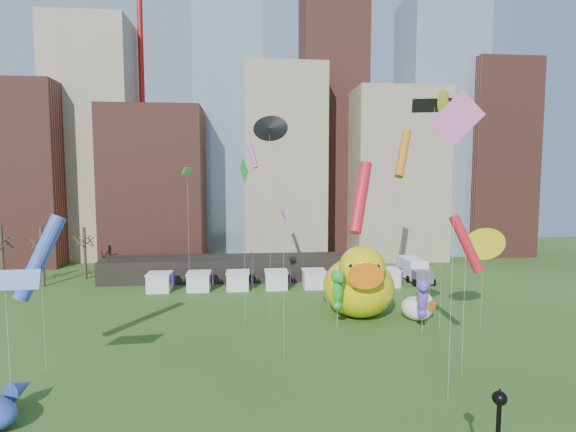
{
  "coord_description": "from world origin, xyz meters",
  "views": [
    {
      "loc": [
        -2.54,
        -19.73,
        14.46
      ],
      "look_at": [
        0.02,
        8.28,
        12.0
      ],
      "focal_mm": 27.0,
      "sensor_mm": 36.0,
      "label": 1
    }
  ],
  "objects": [
    {
      "name": "skyline",
      "position": [
        2.25,
        61.06,
        21.44
      ],
      "size": [
        101.0,
        23.0,
        68.0
      ],
      "color": "brown",
      "rests_on": "ground"
    },
    {
      "name": "crane_right",
      "position": [
        30.89,
        64.0,
        46.9
      ],
      "size": [
        23.0,
        1.0,
        76.0
      ],
      "color": "red",
      "rests_on": "ground"
    },
    {
      "name": "pavilion",
      "position": [
        -4.0,
        42.0,
        1.6
      ],
      "size": [
        38.0,
        6.0,
        3.2
      ],
      "primitive_type": "cube",
      "color": "black",
      "rests_on": "ground"
    },
    {
      "name": "vendor_tents",
      "position": [
        1.02,
        36.0,
        1.11
      ],
      "size": [
        33.24,
        2.8,
        2.4
      ],
      "color": "white",
      "rests_on": "ground"
    },
    {
      "name": "bare_trees",
      "position": [
        -30.17,
        40.54,
        4.01
      ],
      "size": [
        8.44,
        6.44,
        8.5
      ],
      "color": "#382B21",
      "rests_on": "ground"
    },
    {
      "name": "big_duck",
      "position": [
        8.86,
        23.6,
        3.61
      ],
      "size": [
        8.54,
        10.7,
        7.86
      ],
      "rotation": [
        0.0,
        0.0,
        -0.13
      ],
      "color": "yellow",
      "rests_on": "ground"
    },
    {
      "name": "small_duck",
      "position": [
        14.57,
        21.96,
        1.38
      ],
      "size": [
        3.97,
        4.32,
        3.01
      ],
      "rotation": [
        0.0,
        0.0,
        0.42
      ],
      "color": "white",
      "rests_on": "ground"
    },
    {
      "name": "seahorse_green",
      "position": [
        5.85,
        20.02,
        4.2
      ],
      "size": [
        1.35,
        1.68,
        5.83
      ],
      "rotation": [
        0.0,
        0.0,
        0.03
      ],
      "color": "silver",
      "rests_on": "ground"
    },
    {
      "name": "seahorse_purple",
      "position": [
        13.59,
        18.38,
        3.64
      ],
      "size": [
        1.62,
        1.81,
        5.18
      ],
      "rotation": [
        0.0,
        0.0,
        -0.38
      ],
      "color": "silver",
      "rests_on": "ground"
    },
    {
      "name": "box_truck",
      "position": [
        20.77,
        38.98,
        1.55
      ],
      "size": [
        3.14,
        7.22,
        3.03
      ],
      "rotation": [
        0.0,
        0.0,
        0.04
      ],
      "color": "white",
      "rests_on": "ground"
    },
    {
      "name": "kite_0",
      "position": [
        13.08,
        9.87,
        9.77
      ],
      "size": [
        2.57,
        1.62,
        11.89
      ],
      "color": "silver",
      "rests_on": "ground"
    },
    {
      "name": "kite_1",
      "position": [
        10.22,
        6.07,
        17.87
      ],
      "size": [
        3.47,
        0.33,
        19.84
      ],
      "color": "silver",
      "rests_on": "ground"
    },
    {
      "name": "kite_2",
      "position": [
        14.78,
        19.81,
        21.12
      ],
      "size": [
        4.1,
        1.44,
        21.83
      ],
      "color": "silver",
      "rests_on": "ground"
    },
    {
      "name": "kite_3",
      "position": [
        -2.96,
        22.8,
        14.98
      ],
      "size": [
        0.86,
        2.43,
        16.56
      ],
      "color": "silver",
      "rests_on": "ground"
    },
    {
      "name": "kite_4",
      "position": [
        15.51,
        18.92,
        21.08
      ],
      "size": [
        2.15,
        2.42,
        22.54
      ],
      "color": "silver",
      "rests_on": "ground"
    },
    {
      "name": "kite_5",
      "position": [
        -17.79,
        13.12,
        8.69
      ],
      "size": [
        3.78,
        2.75,
        11.86
      ],
      "color": "silver",
      "rests_on": "ground"
    },
    {
      "name": "kite_6",
      "position": [
        15.56,
        29.95,
        17.37
      ],
      "size": [
        2.96,
        3.3,
        20.31
      ],
      "color": "silver",
      "rests_on": "ground"
    },
    {
      "name": "kite_7",
      "position": [
        0.16,
        13.53,
        11.54
      ],
      "size": [
        0.37,
        2.03,
        11.96
      ],
      "color": "silver",
      "rests_on": "ground"
    },
    {
      "name": "kite_8",
      "position": [
        8.98,
        24.0,
        12.5
      ],
      "size": [
        3.51,
        4.4,
        16.27
      ],
      "color": "silver",
      "rests_on": "ground"
    },
    {
      "name": "kite_9",
      "position": [
        -2.07,
        32.73,
        17.28
      ],
      "size": [
        1.7,
        1.94,
        19.02
      ],
      "color": "silver",
      "rests_on": "ground"
    },
    {
      "name": "kite_10",
      "position": [
        -0.42,
        23.29,
        19.32
      ],
      "size": [
        2.37,
        1.39,
        20.6
      ],
      "color": "silver",
      "rests_on": "ground"
    },
    {
      "name": "kite_11",
      "position": [
        -9.73,
        32.51,
        15.19
      ],
      "size": [
        0.89,
        2.7,
        15.71
      ],
      "color": "silver",
      "rests_on": "ground"
    },
    {
      "name": "kite_12",
      "position": [
        19.51,
        18.78,
        8.31
      ],
      "size": [
        3.04,
        0.77,
        9.82
      ],
      "color": "silver",
      "rests_on": "ground"
    },
    {
      "name": "kite_13",
      "position": [
        -17.23,
        7.34,
        8.31
      ],
      "size": [
        4.02,
        0.84,
        8.93
      ],
      "color": "silver",
      "rests_on": "ground"
    }
  ]
}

